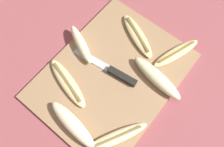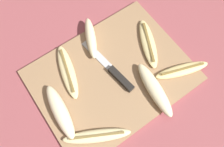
{
  "view_description": "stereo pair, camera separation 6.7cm",
  "coord_description": "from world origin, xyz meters",
  "px_view_note": "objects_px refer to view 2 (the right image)",
  "views": [
    {
      "loc": [
        -0.19,
        -0.15,
        0.64
      ],
      "look_at": [
        0.0,
        0.0,
        0.02
      ],
      "focal_mm": 35.0,
      "sensor_mm": 36.0,
      "label": 1
    },
    {
      "loc": [
        -0.14,
        -0.2,
        0.64
      ],
      "look_at": [
        0.0,
        0.0,
        0.02
      ],
      "focal_mm": 35.0,
      "sensor_mm": 36.0,
      "label": 2
    }
  ],
  "objects_px": {
    "banana_bright_far": "(60,111)",
    "banana_spotted_left": "(148,43)",
    "banana_golden_short": "(182,70)",
    "banana_pale_long": "(155,89)",
    "banana_soft_right": "(97,136)",
    "knife": "(116,74)",
    "banana_cream_curved": "(91,38)",
    "banana_mellow_near": "(68,71)"
  },
  "relations": [
    {
      "from": "knife",
      "to": "banana_bright_far",
      "type": "xyz_separation_m",
      "value": [
        -0.2,
        -0.0,
        0.01
      ]
    },
    {
      "from": "banana_mellow_near",
      "to": "banana_cream_curved",
      "type": "bearing_deg",
      "value": 24.07
    },
    {
      "from": "banana_soft_right",
      "to": "knife",
      "type": "bearing_deg",
      "value": 38.5
    },
    {
      "from": "banana_bright_far",
      "to": "banana_cream_curved",
      "type": "xyz_separation_m",
      "value": [
        0.2,
        0.15,
        -0.0
      ]
    },
    {
      "from": "banana_bright_far",
      "to": "banana_cream_curved",
      "type": "bearing_deg",
      "value": 36.82
    },
    {
      "from": "banana_spotted_left",
      "to": "banana_soft_right",
      "type": "bearing_deg",
      "value": -153.91
    },
    {
      "from": "banana_cream_curved",
      "to": "banana_bright_far",
      "type": "bearing_deg",
      "value": -143.18
    },
    {
      "from": "banana_bright_far",
      "to": "banana_spotted_left",
      "type": "distance_m",
      "value": 0.35
    },
    {
      "from": "banana_bright_far",
      "to": "banana_pale_long",
      "type": "height_order",
      "value": "banana_bright_far"
    },
    {
      "from": "banana_pale_long",
      "to": "banana_mellow_near",
      "type": "relative_size",
      "value": 0.98
    },
    {
      "from": "knife",
      "to": "banana_mellow_near",
      "type": "height_order",
      "value": "banana_mellow_near"
    },
    {
      "from": "banana_mellow_near",
      "to": "banana_cream_curved",
      "type": "xyz_separation_m",
      "value": [
        0.12,
        0.05,
        0.01
      ]
    },
    {
      "from": "knife",
      "to": "banana_pale_long",
      "type": "bearing_deg",
      "value": -67.7
    },
    {
      "from": "banana_pale_long",
      "to": "banana_soft_right",
      "type": "height_order",
      "value": "banana_pale_long"
    },
    {
      "from": "banana_mellow_near",
      "to": "banana_golden_short",
      "type": "xyz_separation_m",
      "value": [
        0.29,
        -0.2,
        -0.0
      ]
    },
    {
      "from": "knife",
      "to": "banana_golden_short",
      "type": "relative_size",
      "value": 1.3
    },
    {
      "from": "banana_spotted_left",
      "to": "banana_soft_right",
      "type": "height_order",
      "value": "banana_soft_right"
    },
    {
      "from": "knife",
      "to": "banana_pale_long",
      "type": "distance_m",
      "value": 0.13
    },
    {
      "from": "banana_mellow_near",
      "to": "banana_bright_far",
      "type": "bearing_deg",
      "value": -129.77
    },
    {
      "from": "banana_pale_long",
      "to": "banana_cream_curved",
      "type": "distance_m",
      "value": 0.26
    },
    {
      "from": "banana_mellow_near",
      "to": "banana_golden_short",
      "type": "height_order",
      "value": "banana_mellow_near"
    },
    {
      "from": "banana_spotted_left",
      "to": "banana_mellow_near",
      "type": "bearing_deg",
      "value": 166.02
    },
    {
      "from": "banana_pale_long",
      "to": "banana_mellow_near",
      "type": "distance_m",
      "value": 0.27
    },
    {
      "from": "banana_soft_right",
      "to": "banana_pale_long",
      "type": "bearing_deg",
      "value": 3.04
    },
    {
      "from": "banana_pale_long",
      "to": "banana_soft_right",
      "type": "xyz_separation_m",
      "value": [
        -0.21,
        -0.01,
        -0.01
      ]
    },
    {
      "from": "banana_mellow_near",
      "to": "banana_golden_short",
      "type": "bearing_deg",
      "value": -34.51
    },
    {
      "from": "banana_spotted_left",
      "to": "banana_cream_curved",
      "type": "distance_m",
      "value": 0.19
    },
    {
      "from": "banana_bright_far",
      "to": "banana_golden_short",
      "type": "distance_m",
      "value": 0.39
    },
    {
      "from": "knife",
      "to": "banana_cream_curved",
      "type": "relative_size",
      "value": 1.51
    },
    {
      "from": "knife",
      "to": "banana_spotted_left",
      "type": "distance_m",
      "value": 0.15
    },
    {
      "from": "banana_soft_right",
      "to": "banana_bright_far",
      "type": "bearing_deg",
      "value": 112.66
    },
    {
      "from": "banana_bright_far",
      "to": "banana_soft_right",
      "type": "relative_size",
      "value": 0.96
    },
    {
      "from": "banana_pale_long",
      "to": "banana_cream_curved",
      "type": "height_order",
      "value": "same"
    },
    {
      "from": "banana_spotted_left",
      "to": "banana_pale_long",
      "type": "relative_size",
      "value": 0.97
    },
    {
      "from": "banana_spotted_left",
      "to": "banana_pale_long",
      "type": "height_order",
      "value": "banana_pale_long"
    },
    {
      "from": "banana_bright_far",
      "to": "banana_spotted_left",
      "type": "height_order",
      "value": "banana_bright_far"
    },
    {
      "from": "banana_bright_far",
      "to": "banana_spotted_left",
      "type": "xyz_separation_m",
      "value": [
        0.35,
        0.03,
        -0.01
      ]
    },
    {
      "from": "banana_bright_far",
      "to": "banana_pale_long",
      "type": "bearing_deg",
      "value": -21.63
    },
    {
      "from": "banana_mellow_near",
      "to": "banana_cream_curved",
      "type": "distance_m",
      "value": 0.13
    },
    {
      "from": "banana_bright_far",
      "to": "banana_soft_right",
      "type": "bearing_deg",
      "value": -67.34
    },
    {
      "from": "knife",
      "to": "banana_mellow_near",
      "type": "xyz_separation_m",
      "value": [
        -0.12,
        0.09,
        0.0
      ]
    },
    {
      "from": "banana_bright_far",
      "to": "banana_golden_short",
      "type": "bearing_deg",
      "value": -15.45
    }
  ]
}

